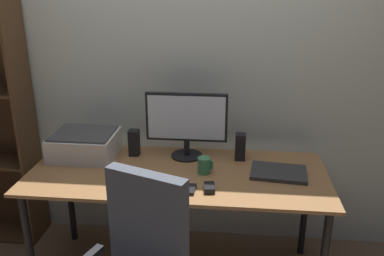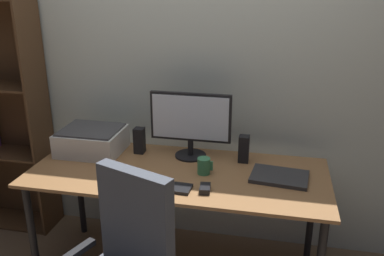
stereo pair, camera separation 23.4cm
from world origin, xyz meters
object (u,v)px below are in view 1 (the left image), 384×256
Objects in this scene: desk at (178,183)px; monitor at (187,121)px; speaker_left at (134,143)px; speaker_right at (240,147)px; coffee_mug at (204,165)px; laptop at (279,172)px; mouse at (209,188)px; printer at (85,144)px; keyboard at (169,188)px.

desk is 0.39m from monitor.
speaker_right is (0.68, 0.00, 0.00)m from speaker_left.
coffee_mug reaches higher than desk.
mouse is at bearing -142.34° from laptop.
mouse is 0.24× the size of printer.
speaker_left reaches higher than printer.
coffee_mug is 0.31m from speaker_right.
monitor is 0.37m from speaker_right.
monitor is (0.03, 0.23, 0.32)m from desk.
laptop reaches higher than desk.
laptop is 1.23m from printer.
speaker_left is 0.68m from speaker_right.
speaker_right is (0.17, 0.43, 0.07)m from mouse.
speaker_right is at bearing 146.01° from laptop.
speaker_left is 0.43× the size of printer.
mouse is at bearing -111.19° from speaker_right.
monitor is 5.33× the size of mouse.
speaker_left is at bearing 126.45° from keyboard.
keyboard is at bearing -131.43° from speaker_right.
coffee_mug is at bearing -25.08° from speaker_left.
speaker_left is at bearing -178.66° from monitor.
printer is at bearing -177.11° from speaker_right.
speaker_left is 0.31m from printer.
coffee_mug is 0.44m from laptop.
monitor is 0.50m from keyboard.
coffee_mug is at bearing -0.37° from desk.
desk is 0.31m from mouse.
speaker_right is at bearing 46.09° from coffee_mug.
speaker_left is at bearing 174.38° from laptop.
laptop is (0.56, -0.20, -0.23)m from monitor.
speaker_left is (-0.29, 0.44, 0.08)m from keyboard.
coffee_mug is 0.57× the size of speaker_right.
mouse is (0.20, -0.21, 0.09)m from desk.
monitor is 0.67m from printer.
printer reaches higher than keyboard.
coffee_mug reaches higher than laptop.
speaker_right reaches higher than printer.
desk is at bearing 179.63° from coffee_mug.
keyboard is 0.72× the size of printer.
keyboard is (-0.05, -0.45, -0.23)m from monitor.
desk is 0.46m from speaker_right.
monitor is at bearing 105.34° from mouse.
keyboard is 2.98× the size of coffee_mug.
laptop is at bearing -6.57° from printer.
laptop reaches higher than keyboard.
desk is 0.66m from printer.
printer is (-1.22, 0.14, 0.07)m from laptop.
desk is 0.41m from speaker_left.
speaker_right is at bearing 2.89° from printer.
monitor is at bearing 178.66° from speaker_right.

